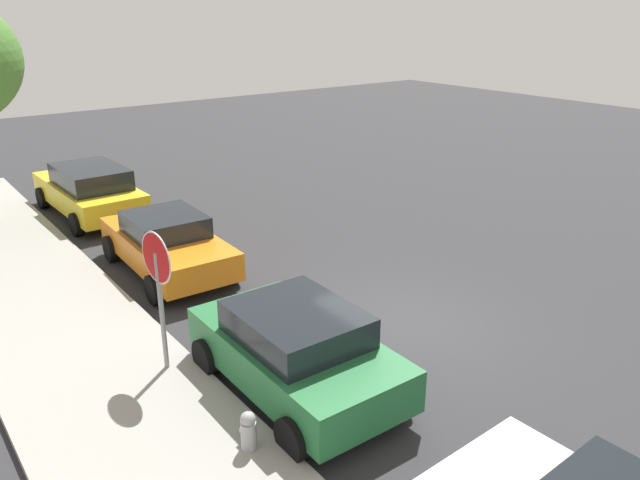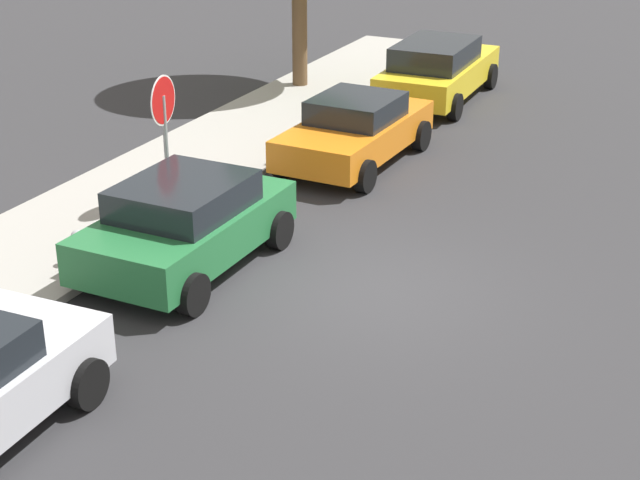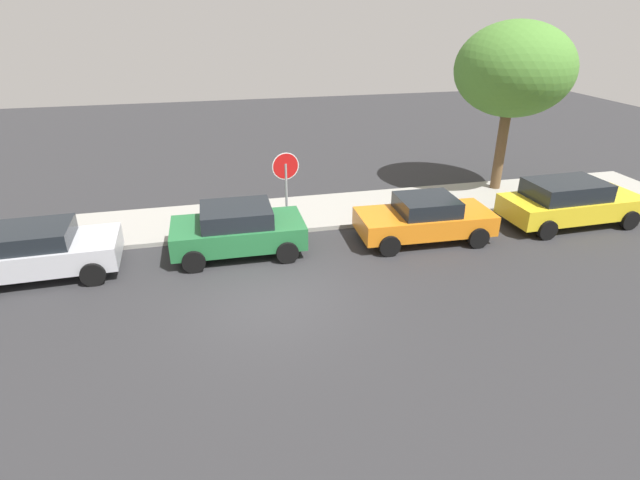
{
  "view_description": "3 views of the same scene",
  "coord_description": "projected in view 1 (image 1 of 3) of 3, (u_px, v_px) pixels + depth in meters",
  "views": [
    {
      "loc": [
        -7.6,
        7.7,
        5.83
      ],
      "look_at": [
        1.57,
        0.79,
        1.48
      ],
      "focal_mm": 35.0,
      "sensor_mm": 36.0,
      "label": 1
    },
    {
      "loc": [
        -12.33,
        -5.09,
        6.67
      ],
      "look_at": [
        -0.36,
        0.63,
        0.82
      ],
      "focal_mm": 55.0,
      "sensor_mm": 36.0,
      "label": 2
    },
    {
      "loc": [
        -1.26,
        -10.65,
        6.65
      ],
      "look_at": [
        1.48,
        1.05,
        1.01
      ],
      "focal_mm": 28.0,
      "sensor_mm": 36.0,
      "label": 3
    }
  ],
  "objects": [
    {
      "name": "parked_car_green",
      "position": [
        296.0,
        349.0,
        9.77
      ],
      "size": [
        3.84,
        2.15,
        1.46
      ],
      "color": "#236B38",
      "rests_on": "ground_plane"
    },
    {
      "name": "sidewalk_curb",
      "position": [
        135.0,
        428.0,
        9.05
      ],
      "size": [
        32.0,
        3.03,
        0.14
      ],
      "primitive_type": "cube",
      "color": "#9E9B93",
      "rests_on": "ground_plane"
    },
    {
      "name": "stop_sign",
      "position": [
        158.0,
        278.0,
        9.86
      ],
      "size": [
        0.86,
        0.12,
        2.55
      ],
      "color": "gray",
      "rests_on": "ground_plane"
    },
    {
      "name": "parked_car_orange",
      "position": [
        167.0,
        243.0,
        14.27
      ],
      "size": [
        4.19,
        2.1,
        1.39
      ],
      "color": "orange",
      "rests_on": "ground_plane"
    },
    {
      "name": "ground_plane",
      "position": [
        401.0,
        325.0,
        12.07
      ],
      "size": [
        60.0,
        60.0,
        0.0
      ],
      "primitive_type": "plane",
      "color": "#2D2D30"
    },
    {
      "name": "fire_hydrant",
      "position": [
        249.0,
        434.0,
        8.46
      ],
      "size": [
        0.3,
        0.22,
        0.72
      ],
      "color": "#A5A5A8",
      "rests_on": "ground_plane"
    },
    {
      "name": "parked_car_yellow",
      "position": [
        90.0,
        190.0,
        18.1
      ],
      "size": [
        4.63,
        2.15,
        1.51
      ],
      "color": "yellow",
      "rests_on": "ground_plane"
    }
  ]
}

